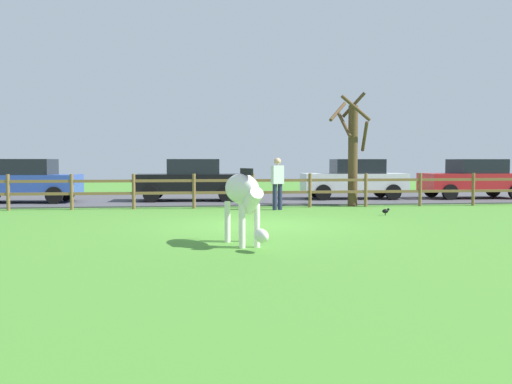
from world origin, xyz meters
name	(u,v)px	position (x,y,z in m)	size (l,w,h in m)	color
ground_plane	(257,225)	(0.00, 0.00, 0.00)	(60.00, 60.00, 0.00)	#47842D
parking_asphalt	(227,199)	(0.00, 9.30, 0.03)	(28.00, 7.40, 0.05)	#47474C
paddock_fence	(224,188)	(-0.45, 5.00, 0.65)	(21.21, 0.11, 1.13)	brown
bare_tree	(353,149)	(3.97, 5.33, 1.94)	(1.39, 1.45, 3.91)	#513A23
zebra	(243,195)	(-0.67, -3.23, 0.93)	(0.78, 1.90, 1.41)	white
crow_on_grass	(386,211)	(3.94, 1.98, 0.13)	(0.21, 0.10, 0.20)	black
parked_car_red	(474,178)	(9.78, 7.96, 0.84)	(4.02, 1.92, 1.56)	red
parked_car_white	(354,179)	(4.94, 8.27, 0.84)	(4.09, 2.07, 1.56)	white
parked_car_black	(191,180)	(-1.47, 8.01, 0.84)	(4.08, 2.03, 1.56)	black
parked_car_blue	(23,180)	(-7.47, 7.85, 0.84)	(4.08, 2.04, 1.56)	#2D4CAD
visitor_near_fence	(277,181)	(1.19, 4.15, 0.91)	(0.40, 0.30, 1.64)	#232847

